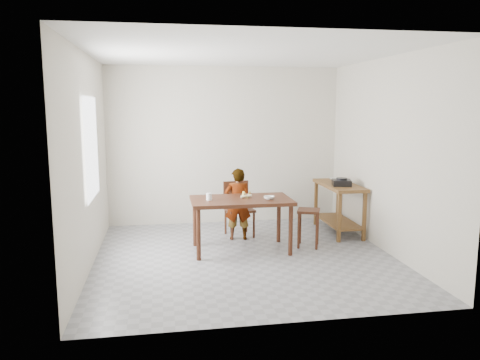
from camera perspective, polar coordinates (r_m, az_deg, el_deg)
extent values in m
cube|color=gray|center=(6.46, 0.60, -9.53)|extent=(4.00, 4.00, 0.04)
cube|color=white|center=(6.16, 0.64, 15.40)|extent=(4.00, 4.00, 0.04)
cube|color=beige|center=(8.15, -1.90, 4.19)|extent=(4.00, 0.04, 2.70)
cube|color=beige|center=(4.21, 5.48, -0.37)|extent=(4.00, 0.04, 2.70)
cube|color=beige|center=(6.14, -18.29, 2.16)|extent=(0.04, 4.00, 2.70)
cube|color=beige|center=(6.81, 17.60, 2.83)|extent=(0.04, 4.00, 2.70)
cube|color=white|center=(6.31, -17.64, 3.74)|extent=(0.02, 1.10, 1.30)
imported|color=white|center=(7.15, -0.28, -2.95)|extent=(0.43, 0.31, 1.11)
cylinder|color=white|center=(6.46, -3.79, -2.03)|extent=(0.10, 0.10, 0.10)
imported|color=silver|center=(6.51, 3.56, -2.17)|extent=(0.19, 0.19, 0.05)
imported|color=silver|center=(7.88, 11.69, 0.01)|extent=(0.24, 0.24, 0.05)
cube|color=black|center=(7.49, 12.28, -0.32)|extent=(0.34, 0.34, 0.09)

